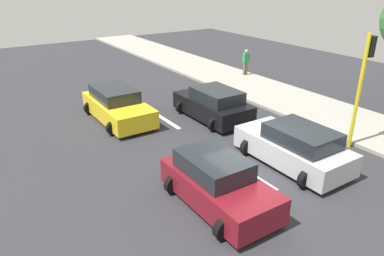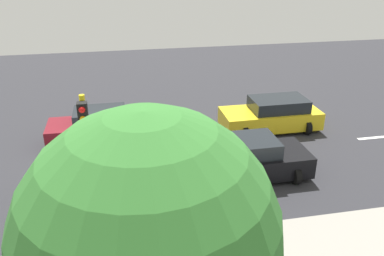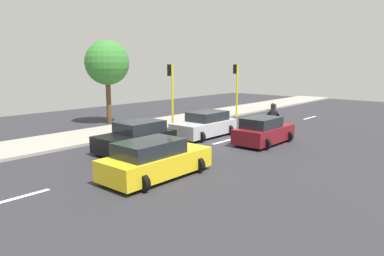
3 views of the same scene
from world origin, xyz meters
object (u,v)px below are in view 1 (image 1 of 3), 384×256
car_silver (294,147)px  pedestrian_near_signal (246,61)px  car_black (213,105)px  car_yellow_cab (117,105)px  car_maroon (218,184)px  traffic_light_corner (363,76)px

car_silver → pedestrian_near_signal: size_ratio=2.53×
pedestrian_near_signal → car_black: bearing=-141.8°
car_silver → car_yellow_cab: size_ratio=0.94×
car_black → pedestrian_near_signal: pedestrian_near_signal is taller
car_black → pedestrian_near_signal: 8.04m
car_black → pedestrian_near_signal: bearing=38.2°
car_maroon → traffic_light_corner: bearing=1.8°
car_yellow_cab → car_black: (3.87, -2.36, -0.00)m
pedestrian_near_signal → traffic_light_corner: 11.19m
car_silver → car_yellow_cab: (-3.62, 7.62, 0.00)m
car_yellow_cab → traffic_light_corner: traffic_light_corner is taller
car_silver → car_black: 5.26m
car_silver → traffic_light_corner: bearing=-4.6°
car_maroon → traffic_light_corner: 7.23m
car_yellow_cab → car_black: size_ratio=1.11×
pedestrian_near_signal → traffic_light_corner: (-3.48, -10.47, 1.87)m
car_yellow_cab → car_maroon: size_ratio=1.16×
car_silver → car_maroon: same height
car_maroon → pedestrian_near_signal: size_ratio=2.31×
car_maroon → traffic_light_corner: traffic_light_corner is taller
car_silver → car_black: bearing=87.3°
car_black → car_maroon: size_ratio=1.05×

